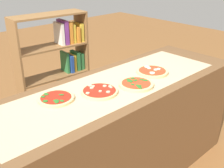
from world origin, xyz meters
TOP-DOWN VIEW (x-y plane):
  - counter at (0.00, 0.00)m, footprint 2.38×0.73m
  - parchment_paper at (0.00, 0.00)m, footprint 1.94×0.56m
  - pizza_spinach_0 at (-0.43, 0.10)m, footprint 0.24×0.24m
  - pizza_mushroom_1 at (-0.14, -0.02)m, footprint 0.26×0.26m
  - pizza_spinach_2 at (0.14, -0.11)m, footprint 0.26×0.26m
  - pizza_mozzarella_3 at (0.43, -0.04)m, footprint 0.26×0.26m
  - bookshelf at (0.23, 1.04)m, footprint 0.78×0.30m

SIDE VIEW (x-z plane):
  - counter at x=0.00m, z-range 0.00..0.92m
  - bookshelf at x=0.23m, z-range 0.00..1.30m
  - parchment_paper at x=0.00m, z-range 0.92..0.92m
  - pizza_spinach_0 at x=-0.43m, z-range 0.92..0.94m
  - pizza_mushroom_1 at x=-0.14m, z-range 0.92..0.95m
  - pizza_spinach_2 at x=0.14m, z-range 0.92..0.95m
  - pizza_mozzarella_3 at x=0.43m, z-range 0.92..0.95m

